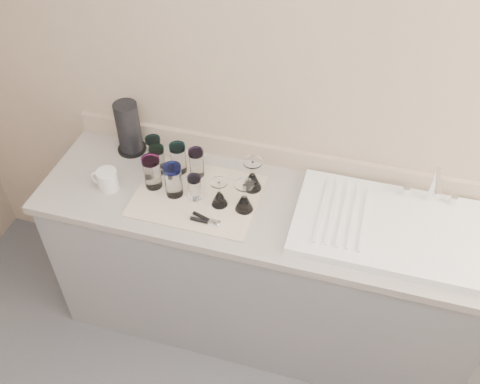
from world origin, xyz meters
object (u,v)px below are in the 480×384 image
(tumbler_magenta, at_px, (152,172))
(goblet_front_right, at_px, (244,201))
(tumbler_blue, at_px, (173,180))
(white_mug, at_px, (107,180))
(can_opener, at_px, (206,220))
(paper_towel_roll, at_px, (129,128))
(tumbler_cyan, at_px, (178,158))
(tumbler_purple, at_px, (196,163))
(goblet_back_right, at_px, (252,179))
(goblet_front_left, at_px, (219,197))
(sink_unit, at_px, (392,227))
(tumbler_extra, at_px, (154,150))
(tumbler_lavender, at_px, (195,187))
(tumbler_teal, at_px, (158,160))

(tumbler_magenta, xyz_separation_m, goblet_front_right, (0.44, -0.03, -0.03))
(tumbler_blue, xyz_separation_m, white_mug, (-0.31, -0.04, -0.04))
(can_opener, height_order, white_mug, white_mug)
(paper_towel_roll, bearing_deg, white_mug, -88.10)
(tumbler_cyan, bearing_deg, tumbler_purple, -1.78)
(goblet_back_right, relative_size, goblet_front_left, 1.18)
(sink_unit, xyz_separation_m, goblet_back_right, (-0.63, 0.08, 0.04))
(tumbler_cyan, distance_m, goblet_front_left, 0.30)
(tumbler_purple, relative_size, tumbler_extra, 1.00)
(tumbler_lavender, relative_size, can_opener, 0.88)
(can_opener, xyz_separation_m, white_mug, (-0.50, 0.09, 0.03))
(tumbler_blue, xyz_separation_m, goblet_front_right, (0.33, -0.01, -0.03))
(can_opener, bearing_deg, tumbler_magenta, 153.57)
(can_opener, bearing_deg, tumbler_blue, 146.66)
(goblet_front_left, bearing_deg, tumbler_teal, 159.52)
(goblet_back_right, distance_m, goblet_front_right, 0.14)
(tumbler_extra, bearing_deg, paper_towel_roll, 157.44)
(tumbler_purple, height_order, goblet_front_right, goblet_front_right)
(sink_unit, height_order, tumbler_magenta, sink_unit)
(goblet_front_left, distance_m, goblet_front_right, 0.11)
(tumbler_magenta, bearing_deg, tumbler_lavender, -5.93)
(tumbler_lavender, relative_size, goblet_front_left, 0.92)
(tumbler_purple, relative_size, white_mug, 1.06)
(tumbler_magenta, xyz_separation_m, tumbler_extra, (-0.06, 0.16, -0.01))
(tumbler_extra, distance_m, goblet_back_right, 0.50)
(tumbler_purple, height_order, goblet_front_left, tumbler_purple)
(white_mug, bearing_deg, tumbler_purple, 27.32)
(sink_unit, bearing_deg, goblet_back_right, 172.51)
(paper_towel_roll, bearing_deg, goblet_back_right, -9.63)
(sink_unit, relative_size, goblet_back_right, 5.21)
(goblet_back_right, distance_m, paper_towel_roll, 0.66)
(tumbler_cyan, xyz_separation_m, can_opener, (0.23, -0.28, -0.07))
(tumbler_purple, distance_m, goblet_front_left, 0.23)
(tumbler_blue, bearing_deg, tumbler_extra, 132.76)
(tumbler_teal, distance_m, goblet_back_right, 0.45)
(goblet_front_right, bearing_deg, can_opener, -138.23)
(tumbler_purple, bearing_deg, tumbler_lavender, -73.87)
(goblet_front_left, relative_size, can_opener, 0.96)
(tumbler_lavender, distance_m, white_mug, 0.41)
(can_opener, bearing_deg, goblet_back_right, 62.96)
(tumbler_cyan, bearing_deg, paper_towel_roll, 162.24)
(tumbler_extra, height_order, goblet_back_right, goblet_back_right)
(tumbler_extra, height_order, goblet_front_right, goblet_front_right)
(goblet_back_right, bearing_deg, paper_towel_roll, 170.37)
(sink_unit, height_order, goblet_front_left, sink_unit)
(tumbler_extra, bearing_deg, sink_unit, -6.57)
(sink_unit, relative_size, tumbler_magenta, 5.08)
(sink_unit, bearing_deg, tumbler_blue, -176.93)
(sink_unit, distance_m, white_mug, 1.27)
(tumbler_cyan, xyz_separation_m, tumbler_purple, (0.09, -0.00, -0.00))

